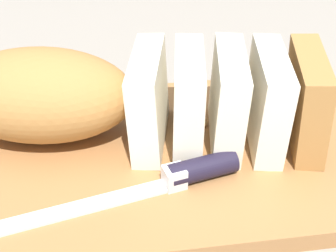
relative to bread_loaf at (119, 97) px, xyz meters
name	(u,v)px	position (x,y,z in m)	size (l,w,h in m)	color
ground_plane	(168,164)	(0.05, -0.03, -0.07)	(3.00, 3.00, 0.00)	gray
cutting_board	(168,157)	(0.05, -0.03, -0.06)	(0.47, 0.28, 0.02)	#9E6B3D
bread_loaf	(119,97)	(0.00, 0.00, 0.00)	(0.41, 0.17, 0.10)	#A8753D
bread_knife	(174,177)	(0.05, -0.09, -0.04)	(0.26, 0.09, 0.02)	silver
crumb_near_knife	(205,123)	(0.09, 0.01, -0.05)	(0.01, 0.01, 0.01)	tan
crumb_near_loaf	(218,152)	(0.10, -0.04, -0.05)	(0.01, 0.01, 0.01)	tan
crumb_stray_left	(182,162)	(0.06, -0.06, -0.05)	(0.01, 0.01, 0.01)	tan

